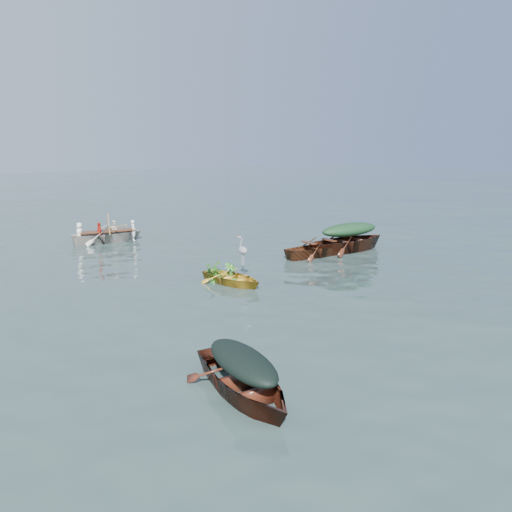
# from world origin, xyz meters

# --- Properties ---
(ground) EXTENTS (140.00, 140.00, 0.00)m
(ground) POSITION_xyz_m (0.00, 0.00, 0.00)
(ground) COLOR #314541
(ground) RESTS_ON ground
(yellow_dinghy) EXTENTS (1.79, 2.93, 0.71)m
(yellow_dinghy) POSITION_xyz_m (-1.77, 1.23, 0.00)
(yellow_dinghy) COLOR #C57D26
(yellow_dinghy) RESTS_ON ground
(dark_covered_boat) EXTENTS (1.70, 3.71, 0.89)m
(dark_covered_boat) POSITION_xyz_m (-5.31, -4.67, 0.00)
(dark_covered_boat) COLOR #4B1911
(dark_covered_boat) RESTS_ON ground
(green_tarp_boat) EXTENTS (5.01, 1.69, 1.20)m
(green_tarp_boat) POSITION_xyz_m (4.56, 2.55, 0.00)
(green_tarp_boat) COLOR #522313
(green_tarp_boat) RESTS_ON ground
(open_wooden_boat) EXTENTS (4.11, 1.38, 0.93)m
(open_wooden_boat) POSITION_xyz_m (3.01, 2.60, 0.00)
(open_wooden_boat) COLOR maroon
(open_wooden_boat) RESTS_ON ground
(rowed_boat) EXTENTS (4.26, 1.79, 0.97)m
(rowed_boat) POSITION_xyz_m (-2.61, 9.87, 0.00)
(rowed_boat) COLOR beige
(rowed_boat) RESTS_ON ground
(dark_tarp_cover) EXTENTS (0.93, 2.04, 0.40)m
(dark_tarp_cover) POSITION_xyz_m (-5.31, -4.67, 0.65)
(dark_tarp_cover) COLOR black
(dark_tarp_cover) RESTS_ON dark_covered_boat
(green_tarp_cover) EXTENTS (2.75, 0.93, 0.52)m
(green_tarp_cover) POSITION_xyz_m (4.56, 2.55, 0.86)
(green_tarp_cover) COLOR #163619
(green_tarp_cover) RESTS_ON green_tarp_boat
(thwart_benches) EXTENTS (2.06, 0.82, 0.04)m
(thwart_benches) POSITION_xyz_m (3.01, 2.60, 0.49)
(thwart_benches) COLOR #411B0F
(thwart_benches) RESTS_ON open_wooden_boat
(heron) EXTENTS (0.37, 0.45, 0.92)m
(heron) POSITION_xyz_m (-1.25, 1.40, 0.81)
(heron) COLOR gray
(heron) RESTS_ON yellow_dinghy
(dinghy_weeds) EXTENTS (0.89, 1.04, 0.60)m
(dinghy_weeds) POSITION_xyz_m (-1.87, 1.77, 0.65)
(dinghy_weeds) COLOR #1C6E1D
(dinghy_weeds) RESTS_ON yellow_dinghy
(rowers) EXTENTS (3.01, 1.50, 0.76)m
(rowers) POSITION_xyz_m (-2.61, 9.87, 0.87)
(rowers) COLOR white
(rowers) RESTS_ON rowed_boat
(oars) EXTENTS (0.95, 2.66, 0.06)m
(oars) POSITION_xyz_m (-2.61, 9.87, 0.52)
(oars) COLOR #A7773F
(oars) RESTS_ON rowed_boat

